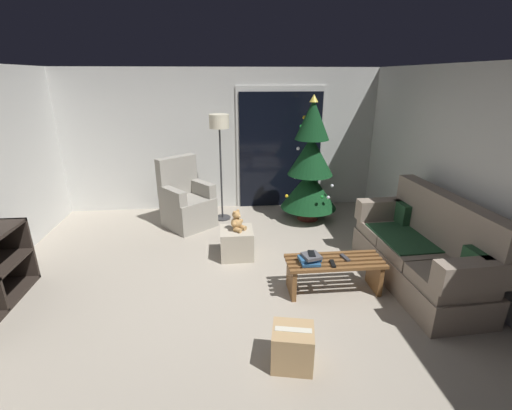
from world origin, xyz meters
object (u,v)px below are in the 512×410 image
Objects in this scene: coffee_table at (334,270)px; remote_black at (332,264)px; armchair at (186,202)px; ottoman at (236,243)px; cardboard_box_taped_mid_floor at (292,347)px; christmas_tree at (310,167)px; teddy_bear_honey at (237,222)px; floor_lamp at (219,132)px; remote_graphite at (345,258)px; book_stack at (310,259)px; couch at (422,252)px; cell_phone at (311,253)px.

coffee_table is 7.05× the size of remote_black.
armchair is 1.42m from ottoman.
christmas_tree is at bearing 74.35° from cardboard_box_taped_mid_floor.
floor_lamp is at bearing 98.00° from teddy_bear_honey.
remote_graphite is 0.62× the size of book_stack.
couch is 0.94× the size of christmas_tree.
remote_black is 0.38× the size of cardboard_box_taped_mid_floor.
remote_graphite is 2.23m from christmas_tree.
coffee_table reaches higher than ottoman.
remote_graphite is 0.42m from book_stack.
ottoman is (-1.07, 0.95, -0.07)m from coffee_table.
remote_graphite reaches higher than ottoman.
couch is 1.39m from book_stack.
floor_lamp is (-1.48, 0.16, 0.58)m from christmas_tree.
couch is 1.10m from coffee_table.
book_stack reaches higher than cardboard_box_taped_mid_floor.
remote_graphite is 0.55× the size of teddy_bear_honey.
christmas_tree reaches higher than book_stack.
couch reaches higher than remote_graphite.
armchair is 3.96× the size of teddy_bear_honey.
couch is 2.33m from christmas_tree.
remote_graphite is at bearing -92.69° from christmas_tree.
book_stack is 0.06m from cell_phone.
ottoman is at bearing 139.64° from remote_black.
christmas_tree reaches higher than remote_graphite.
floor_lamp is (-2.35, 2.26, 1.11)m from couch.
cell_phone is (-0.22, 0.07, 0.10)m from remote_black.
floor_lamp is at bearing 121.84° from remote_black.
remote_black is 0.14× the size of armchair.
book_stack is at bearing 69.02° from cardboard_box_taped_mid_floor.
couch is at bearing 170.73° from remote_graphite.
couch reaches higher than ottoman.
remote_black is at bearing -14.53° from book_stack.
christmas_tree reaches higher than teddy_bear_honey.
armchair is (-1.56, 2.15, -0.11)m from cell_phone.
couch is 1.79× the size of coffee_table.
teddy_bear_honey reaches higher than remote_black.
cardboard_box_taped_mid_floor is at bearing 39.69° from remote_graphite.
remote_black is 0.09× the size of floor_lamp.
coffee_table is (-1.09, -0.09, -0.13)m from couch.
floor_lamp is (-1.38, 2.33, 1.09)m from remote_graphite.
cell_phone is at bearing -51.27° from teddy_bear_honey.
coffee_table is 0.62× the size of floor_lamp.
book_stack is 0.22× the size of armchair.
book_stack is 1.12m from cardboard_box_taped_mid_floor.
cell_phone is (-0.40, -0.05, 0.10)m from remote_graphite.
ottoman is at bearing -136.21° from christmas_tree.
couch is 12.64× the size of remote_graphite.
armchair is at bearing -158.19° from floor_lamp.
floor_lamp reaches higher than couch.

